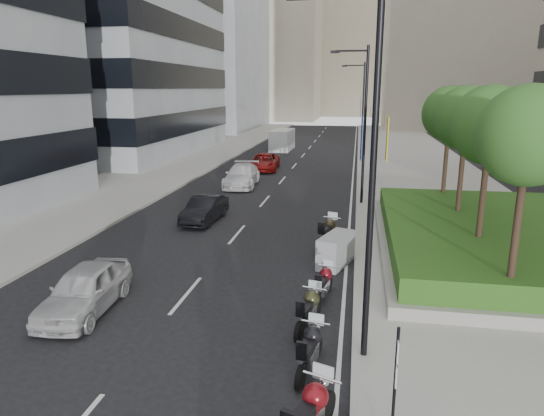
% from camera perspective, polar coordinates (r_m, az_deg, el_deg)
% --- Properties ---
extents(ground, '(160.00, 160.00, 0.00)m').
position_cam_1_polar(ground, '(12.87, -9.78, -17.70)').
color(ground, black).
rests_on(ground, ground).
extents(sidewalk_right, '(10.00, 100.00, 0.15)m').
position_cam_1_polar(sidewalk_right, '(41.12, 16.97, 4.05)').
color(sidewalk_right, '#9E9B93').
rests_on(sidewalk_right, ground).
extents(sidewalk_left, '(8.00, 100.00, 0.15)m').
position_cam_1_polar(sidewalk_left, '(43.80, -11.51, 4.95)').
color(sidewalk_left, '#9E9B93').
rests_on(sidewalk_left, ground).
extents(lane_edge, '(0.12, 100.00, 0.01)m').
position_cam_1_polar(lane_edge, '(40.82, 9.55, 4.29)').
color(lane_edge, silver).
rests_on(lane_edge, ground).
extents(lane_centre, '(0.12, 100.00, 0.01)m').
position_cam_1_polar(lane_centre, '(41.18, 2.28, 4.56)').
color(lane_centre, silver).
rests_on(lane_centre, ground).
extents(building_grey_far, '(22.00, 26.00, 30.00)m').
position_cam_1_polar(building_grey_far, '(85.38, -9.72, 19.32)').
color(building_grey_far, gray).
rests_on(building_grey_far, ground).
extents(building_cream_right, '(28.00, 24.00, 36.00)m').
position_cam_1_polar(building_cream_right, '(92.75, 22.55, 19.93)').
color(building_cream_right, '#B7AD93').
rests_on(building_cream_right, ground).
extents(building_cream_left, '(26.00, 24.00, 34.00)m').
position_cam_1_polar(building_cream_left, '(112.89, -1.34, 19.17)').
color(building_cream_left, '#B7AD93').
rests_on(building_cream_left, ground).
extents(building_cream_centre, '(30.00, 24.00, 38.00)m').
position_cam_1_polar(building_cream_centre, '(130.86, 9.62, 19.14)').
color(building_cream_centre, '#B7AD93').
rests_on(building_cream_centre, ground).
extents(planter, '(10.00, 14.00, 0.40)m').
position_cam_1_polar(planter, '(22.09, 25.54, -4.20)').
color(planter, gray).
rests_on(planter, sidewalk_right).
extents(hedge, '(9.40, 13.40, 0.80)m').
position_cam_1_polar(hedge, '(21.93, 25.70, -2.71)').
color(hedge, '#294F16').
rests_on(hedge, planter).
extents(tree_0, '(2.80, 2.80, 6.30)m').
position_cam_1_polar(tree_0, '(15.04, 27.92, 7.44)').
color(tree_0, '#332319').
rests_on(tree_0, planter).
extents(tree_1, '(2.80, 2.80, 6.30)m').
position_cam_1_polar(tree_1, '(18.87, 24.30, 8.82)').
color(tree_1, '#332319').
rests_on(tree_1, planter).
extents(tree_2, '(2.80, 2.80, 6.30)m').
position_cam_1_polar(tree_2, '(22.77, 21.89, 9.72)').
color(tree_2, '#332319').
rests_on(tree_2, planter).
extents(tree_3, '(2.80, 2.80, 6.30)m').
position_cam_1_polar(tree_3, '(26.69, 20.18, 10.35)').
color(tree_3, '#332319').
rests_on(tree_3, planter).
extents(lamp_post_0, '(2.34, 0.45, 9.00)m').
position_cam_1_polar(lamp_post_0, '(11.38, 11.05, 5.38)').
color(lamp_post_0, black).
rests_on(lamp_post_0, ground).
extents(lamp_post_1, '(2.34, 0.45, 9.00)m').
position_cam_1_polar(lamp_post_1, '(28.31, 10.58, 10.38)').
color(lamp_post_1, black).
rests_on(lamp_post_1, ground).
extents(lamp_post_2, '(2.34, 0.45, 9.00)m').
position_cam_1_polar(lamp_post_2, '(46.29, 10.46, 11.68)').
color(lamp_post_2, black).
rests_on(lamp_post_2, ground).
extents(parking_sign, '(0.06, 0.32, 2.50)m').
position_cam_1_polar(parking_sign, '(9.83, 14.31, -18.84)').
color(parking_sign, black).
rests_on(parking_sign, ground).
extents(motorcycle_2, '(0.72, 2.15, 1.08)m').
position_cam_1_polar(motorcycle_2, '(12.21, 4.51, -16.27)').
color(motorcycle_2, black).
rests_on(motorcycle_2, ground).
extents(motorcycle_3, '(0.76, 2.14, 1.08)m').
position_cam_1_polar(motorcycle_3, '(14.08, 4.36, -11.93)').
color(motorcycle_3, black).
rests_on(motorcycle_3, ground).
extents(motorcycle_4, '(0.67, 1.97, 0.99)m').
position_cam_1_polar(motorcycle_4, '(16.04, 6.13, -8.82)').
color(motorcycle_4, black).
rests_on(motorcycle_4, ground).
extents(motorcycle_5, '(1.45, 2.20, 1.24)m').
position_cam_1_polar(motorcycle_5, '(18.92, 7.52, -4.96)').
color(motorcycle_5, black).
rests_on(motorcycle_5, ground).
extents(motorcycle_6, '(0.95, 2.36, 1.20)m').
position_cam_1_polar(motorcycle_6, '(21.07, 6.57, -2.89)').
color(motorcycle_6, black).
rests_on(motorcycle_6, ground).
extents(car_a, '(1.96, 4.27, 1.42)m').
position_cam_1_polar(car_a, '(16.11, -21.17, -8.92)').
color(car_a, silver).
rests_on(car_a, ground).
extents(car_b, '(1.56, 4.01, 1.30)m').
position_cam_1_polar(car_b, '(25.14, -7.94, -0.14)').
color(car_b, black).
rests_on(car_b, ground).
extents(car_c, '(2.48, 5.32, 1.50)m').
position_cam_1_polar(car_c, '(34.09, -3.57, 3.85)').
color(car_c, silver).
rests_on(car_c, ground).
extents(car_d, '(2.60, 5.12, 1.39)m').
position_cam_1_polar(car_d, '(40.79, -0.94, 5.45)').
color(car_d, maroon).
rests_on(car_d, ground).
extents(delivery_van, '(2.18, 5.36, 2.23)m').
position_cam_1_polar(delivery_van, '(54.02, 1.18, 7.91)').
color(delivery_van, white).
rests_on(delivery_van, ground).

